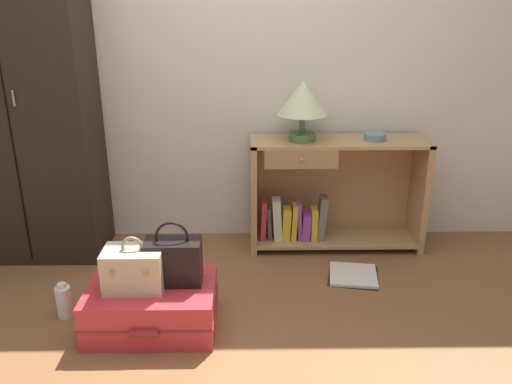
# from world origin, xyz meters

# --- Properties ---
(ground_plane) EXTENTS (9.00, 9.00, 0.00)m
(ground_plane) POSITION_xyz_m (0.00, 0.00, 0.00)
(ground_plane) COLOR brown
(back_wall) EXTENTS (6.40, 0.10, 2.60)m
(back_wall) POSITION_xyz_m (0.00, 1.50, 1.30)
(back_wall) COLOR silver
(back_wall) RESTS_ON ground_plane
(wardrobe) EXTENTS (0.83, 0.47, 2.15)m
(wardrobe) POSITION_xyz_m (-1.21, 1.20, 1.07)
(wardrobe) COLOR black
(wardrobe) RESTS_ON ground_plane
(bookshelf) EXTENTS (1.15, 0.35, 0.75)m
(bookshelf) POSITION_xyz_m (0.70, 1.27, 0.36)
(bookshelf) COLOR tan
(bookshelf) RESTS_ON ground_plane
(table_lamp) EXTENTS (0.32, 0.32, 0.38)m
(table_lamp) POSITION_xyz_m (0.51, 1.24, 1.01)
(table_lamp) COLOR #4C7542
(table_lamp) RESTS_ON bookshelf
(bowl) EXTENTS (0.14, 0.14, 0.04)m
(bowl) POSITION_xyz_m (0.98, 1.25, 0.77)
(bowl) COLOR slate
(bowl) RESTS_ON bookshelf
(suitcase_large) EXTENTS (0.65, 0.47, 0.24)m
(suitcase_large) POSITION_xyz_m (-0.33, 0.32, 0.12)
(suitcase_large) COLOR #D1333D
(suitcase_large) RESTS_ON ground_plane
(train_case) EXTENTS (0.29, 0.21, 0.28)m
(train_case) POSITION_xyz_m (-0.40, 0.30, 0.35)
(train_case) COLOR beige
(train_case) RESTS_ON suitcase_large
(handbag) EXTENTS (0.28, 0.15, 0.34)m
(handbag) POSITION_xyz_m (-0.21, 0.36, 0.36)
(handbag) COLOR black
(handbag) RESTS_ON suitcase_large
(bottle) EXTENTS (0.08, 0.08, 0.20)m
(bottle) POSITION_xyz_m (-0.82, 0.41, 0.09)
(bottle) COLOR white
(bottle) RESTS_ON ground_plane
(open_book_on_floor) EXTENTS (0.35, 0.35, 0.02)m
(open_book_on_floor) POSITION_xyz_m (0.81, 0.81, 0.01)
(open_book_on_floor) COLOR white
(open_book_on_floor) RESTS_ON ground_plane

